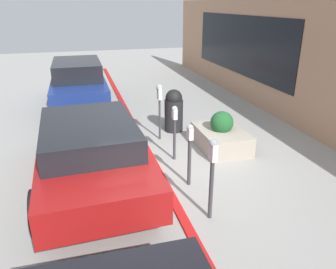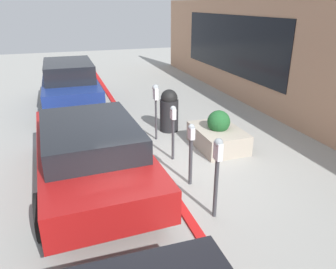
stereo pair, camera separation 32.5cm
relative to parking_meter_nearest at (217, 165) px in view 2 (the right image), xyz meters
name	(u,v)px [view 2 (the right image)]	position (x,y,z in m)	size (l,w,h in m)	color
ground_plane	(163,173)	(1.74, 0.37, -0.97)	(40.00, 40.00, 0.00)	#999993
curb_strip	(159,172)	(1.74, 0.45, -0.95)	(24.50, 0.16, 0.04)	red
parking_meter_nearest	(217,165)	(0.00, 0.00, 0.00)	(0.17, 0.14, 1.43)	#38383D
parking_meter_second	(191,146)	(1.13, -0.01, -0.14)	(0.16, 0.13, 1.27)	#38383D
parking_meter_middle	(173,123)	(2.29, -0.06, -0.08)	(0.16, 0.14, 1.29)	#38383D
parking_meter_fourth	(156,97)	(3.56, -0.03, 0.17)	(0.20, 0.17, 1.49)	#38383D
planter_box	(218,135)	(2.58, -1.35, -0.65)	(1.52, 1.07, 0.96)	#A39989
parked_car_middle	(91,150)	(1.70, 1.83, -0.22)	(4.63, 2.06, 1.36)	maroon
parked_car_rear	(70,84)	(7.16, 1.91, -0.12)	(4.68, 1.77, 1.61)	navy
trash_bin	(169,110)	(4.07, -0.57, -0.38)	(0.52, 0.52, 1.19)	black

